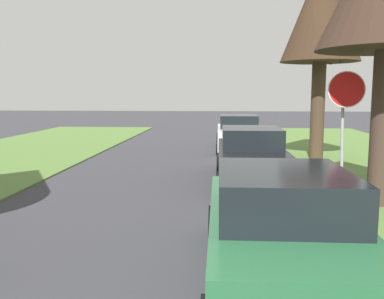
{
  "coord_description": "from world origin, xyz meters",
  "views": [
    {
      "loc": [
        1.6,
        -0.72,
        2.52
      ],
      "look_at": [
        0.89,
        8.73,
        1.26
      ],
      "focal_mm": 39.59,
      "sensor_mm": 36.0,
      "label": 1
    }
  ],
  "objects": [
    {
      "name": "parked_sedan_white",
      "position": [
        2.25,
        18.24,
        0.72
      ],
      "size": [
        1.99,
        4.42,
        1.57
      ],
      "color": "white",
      "rests_on": "ground"
    },
    {
      "name": "parked_sedan_black",
      "position": [
        2.37,
        11.31,
        0.72
      ],
      "size": [
        1.99,
        4.42,
        1.57
      ],
      "color": "black",
      "rests_on": "ground"
    },
    {
      "name": "street_tree_right_mid_b",
      "position": [
        5.16,
        15.74,
        5.49
      ],
      "size": [
        2.95,
        2.95,
        7.47
      ],
      "color": "#4A3627",
      "rests_on": "grass_verge_right"
    },
    {
      "name": "parked_sedan_green",
      "position": [
        2.35,
        4.7,
        0.72
      ],
      "size": [
        1.99,
        4.42,
        1.57
      ],
      "color": "#28663D",
      "rests_on": "ground"
    },
    {
      "name": "stop_sign_far",
      "position": [
        4.29,
        8.94,
        2.19
      ],
      "size": [
        0.81,
        0.35,
        2.97
      ],
      "color": "#9EA0A5",
      "rests_on": "grass_verge_right"
    }
  ]
}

